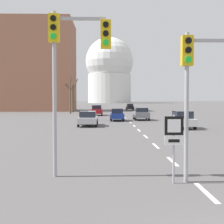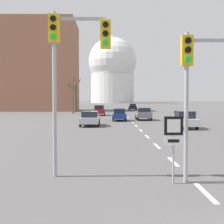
% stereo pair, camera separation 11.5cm
% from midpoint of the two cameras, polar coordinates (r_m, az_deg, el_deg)
% --- Properties ---
extents(lane_stripe_0, '(0.16, 2.00, 0.01)m').
position_cam_midpoint_polar(lane_stripe_0, '(9.71, 16.47, -13.91)').
color(lane_stripe_0, silver).
rests_on(lane_stripe_0, ground_plane).
extents(lane_stripe_1, '(0.16, 2.00, 0.01)m').
position_cam_midpoint_polar(lane_stripe_1, '(13.94, 10.77, -8.86)').
color(lane_stripe_1, silver).
rests_on(lane_stripe_1, ground_plane).
extents(lane_stripe_2, '(0.16, 2.00, 0.01)m').
position_cam_midpoint_polar(lane_stripe_2, '(18.30, 7.82, -6.15)').
color(lane_stripe_2, silver).
rests_on(lane_stripe_2, ground_plane).
extents(lane_stripe_3, '(0.16, 2.00, 0.01)m').
position_cam_midpoint_polar(lane_stripe_3, '(22.72, 6.03, -4.48)').
color(lane_stripe_3, silver).
rests_on(lane_stripe_3, ground_plane).
extents(lane_stripe_4, '(0.16, 2.00, 0.01)m').
position_cam_midpoint_polar(lane_stripe_4, '(27.16, 4.83, -3.35)').
color(lane_stripe_4, silver).
rests_on(lane_stripe_4, ground_plane).
extents(lane_stripe_5, '(0.16, 2.00, 0.01)m').
position_cam_midpoint_polar(lane_stripe_5, '(31.62, 3.97, -2.54)').
color(lane_stripe_5, silver).
rests_on(lane_stripe_5, ground_plane).
extents(lane_stripe_6, '(0.16, 2.00, 0.01)m').
position_cam_midpoint_polar(lane_stripe_6, '(36.09, 3.32, -1.93)').
color(lane_stripe_6, silver).
rests_on(lane_stripe_6, ground_plane).
extents(lane_stripe_7, '(0.16, 2.00, 0.01)m').
position_cam_midpoint_polar(lane_stripe_7, '(40.56, 2.82, -1.45)').
color(lane_stripe_7, silver).
rests_on(lane_stripe_7, ground_plane).
extents(lane_stripe_8, '(0.16, 2.00, 0.01)m').
position_cam_midpoint_polar(lane_stripe_8, '(45.04, 2.41, -1.07)').
color(lane_stripe_8, silver).
rests_on(lane_stripe_8, ground_plane).
extents(lane_stripe_9, '(0.16, 2.00, 0.01)m').
position_cam_midpoint_polar(lane_stripe_9, '(49.53, 2.08, -0.76)').
color(lane_stripe_9, silver).
rests_on(lane_stripe_9, ground_plane).
extents(lane_stripe_10, '(0.16, 2.00, 0.01)m').
position_cam_midpoint_polar(lane_stripe_10, '(54.01, 1.81, -0.50)').
color(lane_stripe_10, silver).
rests_on(lane_stripe_10, ground_plane).
extents(traffic_signal_centre_tall, '(2.45, 0.34, 4.84)m').
position_cam_midpoint_polar(traffic_signal_centre_tall, '(10.59, 17.14, 7.52)').
color(traffic_signal_centre_tall, '#9E9EA3').
rests_on(traffic_signal_centre_tall, ground_plane).
extents(traffic_signal_near_left, '(2.14, 0.34, 5.72)m').
position_cam_midpoint_polar(traffic_signal_near_left, '(11.02, -7.73, 10.86)').
color(traffic_signal_near_left, '#9E9EA3').
rests_on(traffic_signal_near_left, ground_plane).
extents(route_sign_post, '(0.60, 0.08, 2.21)m').
position_cam_midpoint_polar(route_sign_post, '(10.16, 10.93, -4.56)').
color(route_sign_post, '#9E9EA3').
rests_on(route_sign_post, ground_plane).
extents(sedan_near_left, '(1.83, 4.32, 1.57)m').
position_cam_midpoint_polar(sedan_near_left, '(76.54, 3.24, 0.94)').
color(sedan_near_left, black).
rests_on(sedan_near_left, ground_plane).
extents(sedan_near_right, '(1.87, 3.96, 1.60)m').
position_cam_midpoint_polar(sedan_near_right, '(40.31, 5.28, -0.31)').
color(sedan_near_right, slate).
rests_on(sedan_near_right, ground_plane).
extents(sedan_mid_centre, '(1.92, 4.53, 1.49)m').
position_cam_midpoint_polar(sedan_mid_centre, '(31.55, -4.51, -1.16)').
color(sedan_mid_centre, '#B7B7BC').
rests_on(sedan_mid_centre, ground_plane).
extents(sedan_far_left, '(1.86, 4.51, 1.72)m').
position_cam_midpoint_polar(sedan_far_left, '(51.67, -2.85, 0.33)').
color(sedan_far_left, maroon).
rests_on(sedan_far_left, ground_plane).
extents(sedan_far_right, '(1.83, 4.49, 1.61)m').
position_cam_midpoint_polar(sedan_far_right, '(29.72, 12.58, -1.35)').
color(sedan_far_right, silver).
rests_on(sedan_far_right, ground_plane).
extents(sedan_distant_centre, '(1.69, 4.29, 1.53)m').
position_cam_midpoint_polar(sedan_distant_centre, '(39.01, 0.82, -0.46)').
color(sedan_distant_centre, navy).
rests_on(sedan_distant_centre, ground_plane).
extents(bare_tree_left_near, '(2.40, 3.60, 6.82)m').
position_cam_midpoint_polar(bare_tree_left_near, '(58.49, -7.68, 2.78)').
color(bare_tree_left_near, brown).
rests_on(bare_tree_left_near, ground_plane).
extents(bare_tree_left_far, '(2.83, 2.09, 6.93)m').
position_cam_midpoint_polar(bare_tree_left_far, '(64.65, -7.29, 2.74)').
color(bare_tree_left_far, brown).
rests_on(bare_tree_left_far, ground_plane).
extents(capitol_dome, '(33.45, 33.45, 47.25)m').
position_cam_midpoint_polar(capitol_dome, '(221.01, -0.49, 7.65)').
color(capitol_dome, silver).
rests_on(capitol_dome, ground_plane).
extents(apartment_block_left, '(18.00, 14.00, 20.68)m').
position_cam_midpoint_polar(apartment_block_left, '(75.88, -13.94, 8.08)').
color(apartment_block_left, '#9E664C').
rests_on(apartment_block_left, ground_plane).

